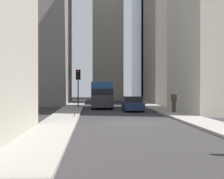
{
  "coord_description": "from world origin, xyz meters",
  "views": [
    {
      "loc": [
        -24.34,
        2.46,
        2.26
      ],
      "look_at": [
        18.49,
        0.21,
        2.03
      ],
      "focal_mm": 62.22,
      "sensor_mm": 36.0,
      "label": 1
    }
  ],
  "objects_px": {
    "traffic_light_midblock": "(78,79)",
    "discarded_bottle": "(74,115)",
    "pedestrian": "(174,101)",
    "delivery_truck": "(102,95)",
    "sedan_navy": "(133,104)"
  },
  "relations": [
    {
      "from": "delivery_truck",
      "to": "pedestrian",
      "type": "distance_m",
      "value": 10.65
    },
    {
      "from": "traffic_light_midblock",
      "to": "discarded_bottle",
      "type": "distance_m",
      "value": 14.17
    },
    {
      "from": "delivery_truck",
      "to": "traffic_light_midblock",
      "type": "bearing_deg",
      "value": 76.01
    },
    {
      "from": "delivery_truck",
      "to": "discarded_bottle",
      "type": "bearing_deg",
      "value": 170.07
    },
    {
      "from": "pedestrian",
      "to": "sedan_navy",
      "type": "bearing_deg",
      "value": 41.26
    },
    {
      "from": "pedestrian",
      "to": "discarded_bottle",
      "type": "xyz_separation_m",
      "value": [
        -4.43,
        8.27,
        -0.87
      ]
    },
    {
      "from": "traffic_light_midblock",
      "to": "discarded_bottle",
      "type": "xyz_separation_m",
      "value": [
        -13.88,
        -0.21,
        -2.87
      ]
    },
    {
      "from": "delivery_truck",
      "to": "traffic_light_midblock",
      "type": "height_order",
      "value": "traffic_light_midblock"
    },
    {
      "from": "traffic_light_midblock",
      "to": "pedestrian",
      "type": "height_order",
      "value": "traffic_light_midblock"
    },
    {
      "from": "traffic_light_midblock",
      "to": "pedestrian",
      "type": "relative_size",
      "value": 2.27
    },
    {
      "from": "sedan_navy",
      "to": "pedestrian",
      "type": "relative_size",
      "value": 2.41
    },
    {
      "from": "delivery_truck",
      "to": "pedestrian",
      "type": "bearing_deg",
      "value": -145.98
    },
    {
      "from": "delivery_truck",
      "to": "sedan_navy",
      "type": "bearing_deg",
      "value": -151.82
    },
    {
      "from": "delivery_truck",
      "to": "sedan_navy",
      "type": "height_order",
      "value": "delivery_truck"
    },
    {
      "from": "sedan_navy",
      "to": "traffic_light_midblock",
      "type": "distance_m",
      "value": 8.3
    }
  ]
}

